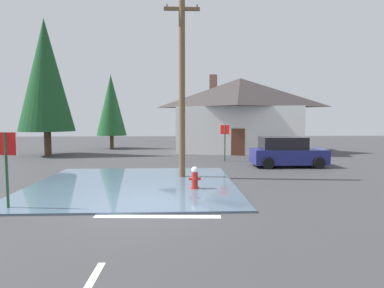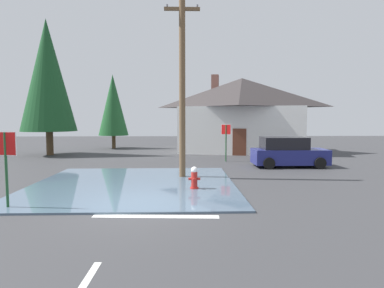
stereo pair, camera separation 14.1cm
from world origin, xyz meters
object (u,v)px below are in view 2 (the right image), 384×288
Objects in this scene: stop_sign_far at (226,135)px; parked_car at (288,153)px; fire_hydrant at (194,179)px; utility_pole at (182,85)px; pine_tree_tall_left at (47,76)px; stop_sign_near at (6,154)px; house at (242,114)px; pine_tree_mid_left at (113,105)px.

parked_car is (3.21, -2.43, -0.86)m from stop_sign_far.
utility_pole is at bearing 99.93° from fire_hydrant.
pine_tree_tall_left is at bearing 162.62° from stop_sign_far.
stop_sign_near is 19.97m from house.
house reaches higher than stop_sign_near.
stop_sign_far is at bearing 74.32° from fire_hydrant.
pine_tree_tall_left is at bearing 158.08° from parked_car.
parked_car is 17.25m from pine_tree_mid_left.
parked_car is 0.41× the size of pine_tree_tall_left.
stop_sign_far is 0.35× the size of pine_tree_mid_left.
utility_pole is at bearing -67.40° from pine_tree_mid_left.
stop_sign_far is 4.11m from parked_car.
pine_tree_tall_left is 1.49× the size of pine_tree_mid_left.
pine_tree_tall_left reaches higher than house.
stop_sign_far is (2.34, 8.35, 1.22)m from fire_hydrant.
house is at bearing 67.77° from utility_pole.
pine_tree_mid_left is at bearing 112.60° from utility_pole.
house is at bearing 73.01° from fire_hydrant.
pine_tree_mid_left is at bearing 110.86° from fire_hydrant.
stop_sign_near is at bearing -120.94° from house.
pine_tree_tall_left is (-9.93, 9.75, 1.62)m from utility_pole.
house is at bearing -15.04° from pine_tree_mid_left.
utility_pole is (-0.45, 2.58, 3.83)m from fire_hydrant.
stop_sign_near is 7.77m from utility_pole.
pine_tree_tall_left reaches higher than fire_hydrant.
stop_sign_far is at bearing -17.38° from pine_tree_tall_left.
utility_pole is (5.32, 5.03, 2.60)m from stop_sign_near.
house is at bearing 59.06° from stop_sign_near.
pine_tree_tall_left reaches higher than pine_tree_mid_left.
pine_tree_mid_left reaches higher than stop_sign_near.
house reaches higher than fire_hydrant.
pine_tree_mid_left reaches higher than fire_hydrant.
utility_pole is 16.31m from pine_tree_mid_left.
utility_pole is at bearing -150.93° from parked_car.
pine_tree_tall_left is 6.74m from pine_tree_mid_left.
stop_sign_far is 6.79m from house.
fire_hydrant is 0.14× the size of pine_tree_mid_left.
utility_pole reaches higher than house.
fire_hydrant is 19.19m from pine_tree_mid_left.
stop_sign_far is 0.24× the size of pine_tree_tall_left.
fire_hydrant is 8.76m from stop_sign_far.
stop_sign_near is 13.50m from stop_sign_far.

